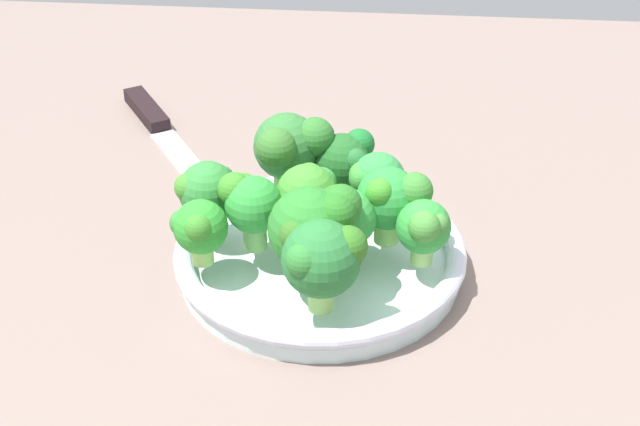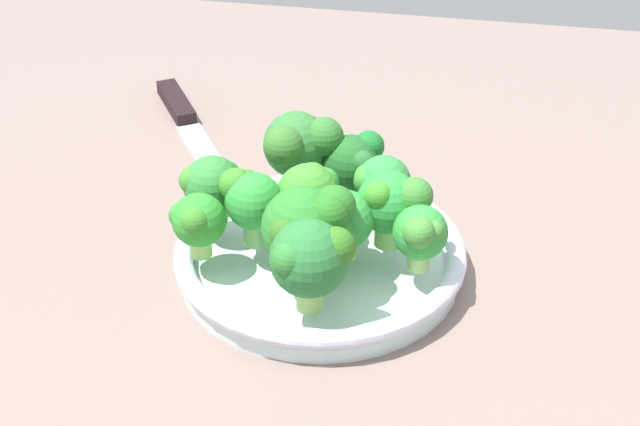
{
  "view_description": "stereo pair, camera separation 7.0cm",
  "coord_description": "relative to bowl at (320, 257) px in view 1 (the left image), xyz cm",
  "views": [
    {
      "loc": [
        64.92,
        7.27,
        50.78
      ],
      "look_at": [
        -3.68,
        1.16,
        6.1
      ],
      "focal_mm": 54.83,
      "sensor_mm": 36.0,
      "label": 1
    },
    {
      "loc": [
        63.95,
        14.2,
        50.78
      ],
      "look_at": [
        -3.68,
        1.16,
        6.1
      ],
      "focal_mm": 54.83,
      "sensor_mm": 36.0,
      "label": 2
    }
  ],
  "objects": [
    {
      "name": "bowl",
      "position": [
        0.0,
        0.0,
        0.0
      ],
      "size": [
        25.26,
        25.26,
        3.1
      ],
      "color": "silver",
      "rests_on": "ground_plane"
    },
    {
      "name": "ground_plane",
      "position": [
        3.68,
        -1.16,
        -2.83
      ],
      "size": [
        130.0,
        130.0,
        2.5
      ],
      "primitive_type": "cube",
      "color": "slate"
    },
    {
      "name": "broccoli_floret_0",
      "position": [
        0.97,
        -5.71,
        5.79
      ],
      "size": [
        5.24,
        5.52,
        6.78
      ],
      "color": "#76B65D",
      "rests_on": "bowl"
    },
    {
      "name": "broccoli_floret_10",
      "position": [
        -5.18,
        4.4,
        4.89
      ],
      "size": [
        4.88,
        5.01,
        5.87
      ],
      "color": "#94D063",
      "rests_on": "bowl"
    },
    {
      "name": "broccoli_floret_1",
      "position": [
        -7.88,
        1.57,
        5.15
      ],
      "size": [
        5.2,
        5.48,
        6.25
      ],
      "color": "#87CF69",
      "rests_on": "bowl"
    },
    {
      "name": "broccoli_floret_8",
      "position": [
        5.06,
        0.22,
        6.72
      ],
      "size": [
        6.72,
        7.43,
        8.4
      ],
      "color": "#9FCB74",
      "rests_on": "bowl"
    },
    {
      "name": "broccoli_floret_9",
      "position": [
        -7.84,
        -3.45,
        6.43
      ],
      "size": [
        7.35,
        7.02,
        7.78
      ],
      "color": "#79B858",
      "rests_on": "bowl"
    },
    {
      "name": "broccoli_floret_11",
      "position": [
        2.31,
        8.71,
        5.06
      ],
      "size": [
        5.23,
        4.55,
        5.89
      ],
      "color": "#A1D06F",
      "rests_on": "bowl"
    },
    {
      "name": "broccoli_floret_2",
      "position": [
        1.43,
        2.22,
        5.2
      ],
      "size": [
        5.8,
        5.28,
        6.13
      ],
      "color": "#9AD362",
      "rests_on": "bowl"
    },
    {
      "name": "broccoli_floret_5",
      "position": [
        -1.53,
        -9.89,
        5.19
      ],
      "size": [
        5.11,
        5.33,
        6.32
      ],
      "color": "#77B050",
      "rests_on": "bowl"
    },
    {
      "name": "knife",
      "position": [
        -23.79,
        -19.52,
        -1.03
      ],
      "size": [
        23.68,
        16.38,
        1.5
      ],
      "color": "silver",
      "rests_on": "ground_plane"
    },
    {
      "name": "broccoli_floret_7",
      "position": [
        -0.69,
        5.92,
        5.85
      ],
      "size": [
        5.38,
        6.41,
        6.94
      ],
      "color": "#94D168",
      "rests_on": "bowl"
    },
    {
      "name": "broccoli_floret_4",
      "position": [
        3.54,
        -9.56,
        5.0
      ],
      "size": [
        5.02,
        4.82,
        5.77
      ],
      "color": "#9ECE61",
      "rests_on": "bowl"
    },
    {
      "name": "broccoli_floret_3",
      "position": [
        8.88,
        0.88,
        6.31
      ],
      "size": [
        6.11,
        6.58,
        7.74
      ],
      "color": "#9CD769",
      "rests_on": "bowl"
    },
    {
      "name": "broccoli_floret_6",
      "position": [
        -0.94,
        -0.93,
        5.79
      ],
      "size": [
        5.99,
        5.28,
        6.99
      ],
      "color": "#A3CD62",
      "rests_on": "bowl"
    }
  ]
}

